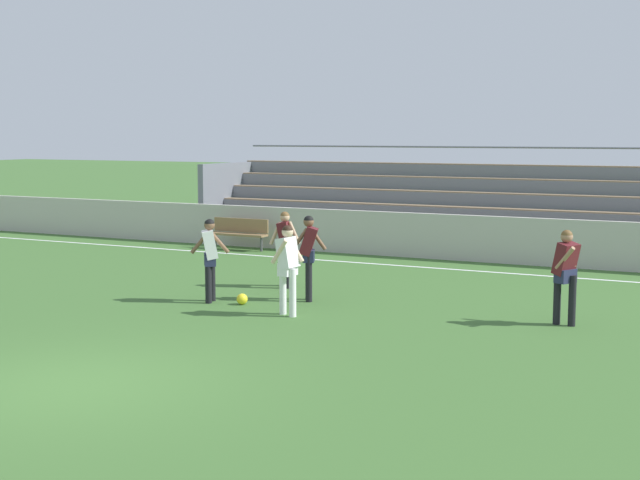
# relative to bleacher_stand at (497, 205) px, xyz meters

# --- Properties ---
(ground_plane) EXTENTS (160.00, 160.00, 0.00)m
(ground_plane) POSITION_rel_bleacher_stand_xyz_m (-1.31, -16.27, -1.28)
(ground_plane) COLOR #3D662D
(field_line_sideline) EXTENTS (44.00, 0.12, 0.01)m
(field_line_sideline) POSITION_rel_bleacher_stand_xyz_m (-1.31, -4.28, -1.27)
(field_line_sideline) COLOR white
(field_line_sideline) RESTS_ON ground
(sideline_wall) EXTENTS (48.00, 0.16, 1.21)m
(sideline_wall) POSITION_rel_bleacher_stand_xyz_m (-1.31, -2.70, -0.67)
(sideline_wall) COLOR #BCB7AD
(sideline_wall) RESTS_ON ground
(bleacher_stand) EXTENTS (18.49, 3.53, 2.95)m
(bleacher_stand) POSITION_rel_bleacher_stand_xyz_m (0.00, 0.00, 0.00)
(bleacher_stand) COLOR #897051
(bleacher_stand) RESTS_ON ground
(bench_far_left) EXTENTS (1.80, 0.40, 0.90)m
(bench_far_left) POSITION_rel_bleacher_stand_xyz_m (-6.65, -3.40, -0.73)
(bench_far_left) COLOR olive
(bench_far_left) RESTS_ON ground
(player_white_pressing_high) EXTENTS (0.51, 0.49, 1.67)m
(player_white_pressing_high) POSITION_rel_bleacher_stand_xyz_m (-0.93, -11.00, -0.28)
(player_white_pressing_high) COLOR white
(player_white_pressing_high) RESTS_ON ground
(player_dark_wide_right) EXTENTS (0.63, 0.50, 1.71)m
(player_dark_wide_right) POSITION_rel_bleacher_stand_xyz_m (-1.25, -9.53, -0.25)
(player_dark_wide_right) COLOR black
(player_dark_wide_right) RESTS_ON ground
(player_white_overlapping) EXTENTS (0.68, 0.50, 1.66)m
(player_white_overlapping) POSITION_rel_bleacher_stand_xyz_m (-2.93, -10.54, -0.29)
(player_white_overlapping) COLOR black
(player_white_overlapping) RESTS_ON ground
(player_dark_dropping_back) EXTENTS (0.60, 0.46, 1.66)m
(player_dark_dropping_back) POSITION_rel_bleacher_stand_xyz_m (-2.43, -8.35, -0.29)
(player_dark_dropping_back) COLOR black
(player_dark_dropping_back) RESTS_ON ground
(player_dark_wide_left) EXTENTS (0.48, 0.65, 1.68)m
(player_dark_wide_left) POSITION_rel_bleacher_stand_xyz_m (3.80, -9.58, -0.28)
(player_dark_wide_left) COLOR black
(player_dark_wide_left) RESTS_ON ground
(soccer_ball) EXTENTS (0.22, 0.22, 0.22)m
(soccer_ball) POSITION_rel_bleacher_stand_xyz_m (-2.23, -10.48, -1.17)
(soccer_ball) COLOR yellow
(soccer_ball) RESTS_ON ground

